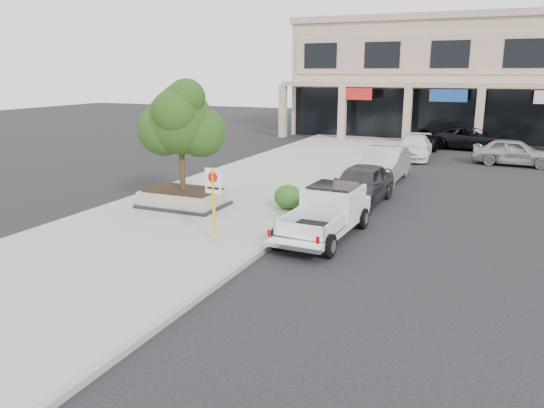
# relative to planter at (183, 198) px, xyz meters

# --- Properties ---
(ground) EXTENTS (120.00, 120.00, 0.00)m
(ground) POSITION_rel_planter_xyz_m (6.50, -3.70, -0.48)
(ground) COLOR black
(ground) RESTS_ON ground
(sidewalk) EXTENTS (8.00, 52.00, 0.15)m
(sidewalk) POSITION_rel_planter_xyz_m (1.00, 2.30, -0.40)
(sidewalk) COLOR gray
(sidewalk) RESTS_ON ground
(curb) EXTENTS (0.20, 52.00, 0.15)m
(curb) POSITION_rel_planter_xyz_m (4.95, 2.30, -0.40)
(curb) COLOR gray
(curb) RESTS_ON ground
(planter) EXTENTS (3.20, 2.20, 0.68)m
(planter) POSITION_rel_planter_xyz_m (0.00, 0.00, 0.00)
(planter) COLOR black
(planter) RESTS_ON sidewalk
(planter_tree) EXTENTS (2.90, 2.55, 4.00)m
(planter_tree) POSITION_rel_planter_xyz_m (0.13, 0.15, 2.94)
(planter_tree) COLOR #302112
(planter_tree) RESTS_ON planter
(no_parking_sign) EXTENTS (0.55, 0.09, 2.30)m
(no_parking_sign) POSITION_rel_planter_xyz_m (3.30, -3.34, 1.16)
(no_parking_sign) COLOR yellow
(no_parking_sign) RESTS_ON sidewalk
(hedge) EXTENTS (1.10, 0.99, 0.93)m
(hedge) POSITION_rel_planter_xyz_m (3.91, 1.23, 0.14)
(hedge) COLOR #1E3F12
(hedge) RESTS_ON sidewalk
(pickup_truck) EXTENTS (2.12, 5.17, 1.60)m
(pickup_truck) POSITION_rel_planter_xyz_m (6.15, -1.26, 0.33)
(pickup_truck) COLOR white
(pickup_truck) RESTS_ON ground
(curb_car_a) EXTENTS (2.16, 4.79, 1.60)m
(curb_car_a) POSITION_rel_planter_xyz_m (6.06, 3.79, 0.32)
(curb_car_a) COLOR #2A2C2E
(curb_car_a) RESTS_ON ground
(curb_car_b) EXTENTS (1.84, 5.03, 1.65)m
(curb_car_b) POSITION_rel_planter_xyz_m (5.94, 8.70, 0.35)
(curb_car_b) COLOR #A6A9AE
(curb_car_b) RESTS_ON ground
(curb_car_c) EXTENTS (2.32, 5.00, 1.41)m
(curb_car_c) POSITION_rel_planter_xyz_m (6.20, 16.35, 0.23)
(curb_car_c) COLOR silver
(curb_car_c) RESTS_ON ground
(curb_car_d) EXTENTS (2.89, 5.17, 1.37)m
(curb_car_d) POSITION_rel_planter_xyz_m (6.21, 21.19, 0.21)
(curb_car_d) COLOR black
(curb_car_d) RESTS_ON ground
(lot_car_a) EXTENTS (4.63, 2.16, 1.53)m
(lot_car_a) POSITION_rel_planter_xyz_m (11.85, 16.21, 0.29)
(lot_car_a) COLOR #919498
(lot_car_a) RESTS_ON ground
(lot_car_d) EXTENTS (5.83, 3.32, 1.53)m
(lot_car_d) POSITION_rel_planter_xyz_m (9.23, 21.92, 0.29)
(lot_car_d) COLOR black
(lot_car_d) RESTS_ON ground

